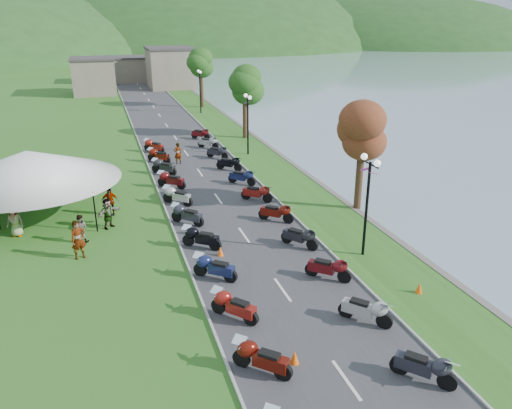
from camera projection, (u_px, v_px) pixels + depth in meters
road at (186, 153)px, 43.05m from camera, size 7.00×120.00×0.02m
hills_backdrop at (111, 46)px, 185.62m from camera, size 360.00×120.00×76.00m
far_building at (125, 71)px, 81.70m from camera, size 18.00×16.00×5.00m
moto_row_left at (215, 268)px, 22.36m from camera, size 2.60×48.84×1.10m
moto_row_right at (265, 202)px, 30.22m from camera, size 2.60×41.21×1.10m
vendor_tent_main at (32, 184)px, 28.89m from camera, size 6.79×6.79×4.00m
tree_lakeside at (361, 149)px, 29.44m from camera, size 2.73×2.73×7.59m
pedestrian_a at (81, 258)px, 24.51m from camera, size 0.86×0.75×1.97m
pedestrian_b at (82, 242)px, 26.26m from camera, size 0.82×0.58×1.54m
traffic_cone_near at (294, 357)px, 17.02m from camera, size 0.33×0.33×0.52m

